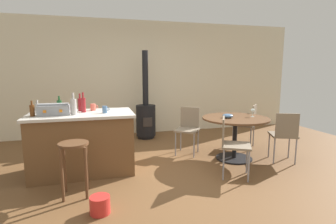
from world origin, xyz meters
name	(u,v)px	position (x,y,z in m)	size (l,w,h in m)	color
ground_plane	(173,174)	(0.00, 0.00, 0.00)	(8.80, 8.80, 0.00)	brown
back_wall	(141,78)	(0.00, 2.79, 1.35)	(8.00, 0.10, 2.70)	beige
kitchen_island	(83,142)	(-1.28, 0.47, 0.46)	(1.51, 0.85, 0.91)	brown
wooden_stool	(74,156)	(-1.35, -0.32, 0.50)	(0.36, 0.36, 0.67)	brown
dining_table	(235,127)	(1.23, 0.38, 0.57)	(1.13, 1.13, 0.74)	black
folding_chair_near	(284,133)	(1.94, 0.01, 0.50)	(0.52, 0.52, 0.85)	#7F705B
folding_chair_far	(248,122)	(1.82, 0.92, 0.51)	(0.57, 0.57, 0.87)	#7F705B
folding_chair_left	(188,127)	(0.56, 0.91, 0.50)	(0.56, 0.56, 0.85)	#7F705B
folding_chair_right	(231,142)	(0.79, -0.29, 0.51)	(0.54, 0.54, 0.87)	#7F705B
wood_stove	(146,116)	(0.01, 2.21, 0.51)	(0.44, 0.45, 1.97)	black
toolbox	(54,110)	(-1.64, 0.38, 0.99)	(0.41, 0.23, 0.16)	gray
bottle_0	(83,105)	(-1.25, 0.54, 1.03)	(0.07, 0.07, 0.30)	maroon
bottle_1	(74,106)	(-1.38, 0.33, 1.03)	(0.08, 0.08, 0.31)	#B7B2AD
bottle_2	(80,104)	(-1.31, 0.67, 1.02)	(0.07, 0.07, 0.27)	maroon
bottle_3	(38,108)	(-1.90, 0.62, 0.98)	(0.07, 0.07, 0.19)	#B7B2AD
bottle_4	(59,105)	(-1.61, 0.74, 1.00)	(0.07, 0.07, 0.24)	#194C23
bottle_5	(32,110)	(-1.92, 0.35, 0.99)	(0.06, 0.06, 0.22)	#603314
cup_0	(105,109)	(-0.94, 0.37, 0.96)	(0.11, 0.07, 0.11)	#4C7099
cup_1	(93,107)	(-1.11, 0.68, 0.96)	(0.12, 0.08, 0.10)	#DB6651
wine_glass	(253,111)	(1.56, 0.38, 0.84)	(0.07, 0.07, 0.14)	silver
serving_bowl	(228,116)	(1.09, 0.39, 0.77)	(0.18, 0.18, 0.07)	#4C7099
plastic_bucket	(100,205)	(-1.07, -0.83, 0.10)	(0.22, 0.22, 0.19)	red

